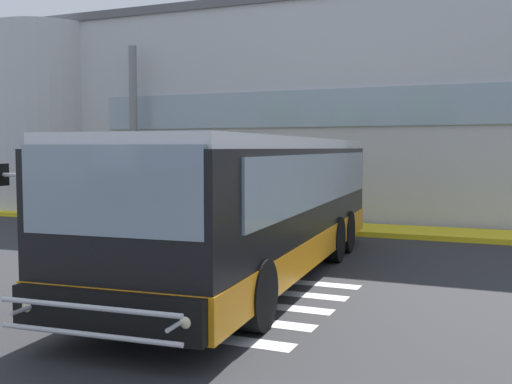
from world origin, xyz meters
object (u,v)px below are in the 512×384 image
at_px(entry_support_column, 134,130).
at_px(passenger_by_doorway, 174,190).
at_px(bus_main_foreground, 255,209).
at_px(passenger_near_column, 144,189).
at_px(safety_bollard_yellow, 211,215).

distance_m(entry_support_column, passenger_by_doorway, 2.79).
bearing_deg(bus_main_foreground, entry_support_column, 136.20).
height_order(entry_support_column, passenger_near_column, entry_support_column).
bearing_deg(safety_bollard_yellow, bus_main_foreground, -55.89).
relative_size(entry_support_column, passenger_near_column, 3.57).
relative_size(bus_main_foreground, safety_bollard_yellow, 12.25).
height_order(entry_support_column, bus_main_foreground, entry_support_column).
height_order(passenger_near_column, passenger_by_doorway, same).
xyz_separation_m(bus_main_foreground, passenger_near_column, (-7.16, 7.04, -0.25)).
bearing_deg(bus_main_foreground, passenger_near_column, 135.47).
xyz_separation_m(bus_main_foreground, passenger_by_doorway, (-6.11, 7.27, -0.25)).
bearing_deg(passenger_by_doorway, safety_bollard_yellow, -33.62).
height_order(bus_main_foreground, passenger_by_doorway, bus_main_foreground).
bearing_deg(passenger_near_column, entry_support_column, 143.64).
distance_m(bus_main_foreground, safety_bollard_yellow, 7.10).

